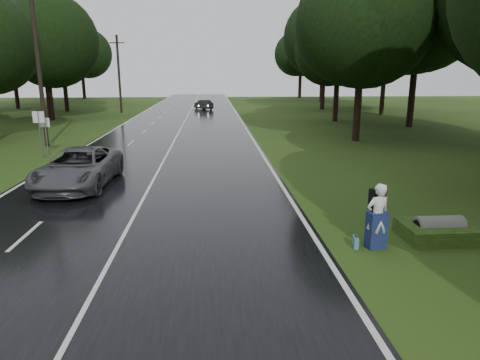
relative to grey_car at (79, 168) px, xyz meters
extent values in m
plane|color=#2C4715|center=(3.08, -7.98, -0.86)|extent=(160.00, 160.00, 0.00)
cube|color=black|center=(3.08, 12.02, -0.84)|extent=(12.00, 140.00, 0.04)
cube|color=silver|center=(3.08, 12.02, -0.82)|extent=(0.12, 140.00, 0.01)
imported|color=#4C4E51|center=(0.00, 0.00, 0.00)|extent=(2.94, 6.02, 1.65)
imported|color=black|center=(4.77, 40.67, -0.20)|extent=(2.75, 4.02, 1.25)
imported|color=silver|center=(10.46, -7.51, 0.09)|extent=(0.77, 0.59, 1.91)
cube|color=navy|center=(10.46, -7.51, -0.33)|extent=(0.60, 0.46, 1.07)
cube|color=black|center=(10.52, -7.24, 0.51)|extent=(0.47, 0.31, 0.61)
cube|color=teal|center=(9.92, -7.42, -0.71)|extent=(0.20, 0.44, 0.30)
cylinder|color=slate|center=(12.65, -6.92, -0.86)|extent=(1.40, 0.70, 0.70)
camera|label=1|loc=(5.83, -18.76, 4.03)|focal=32.21mm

